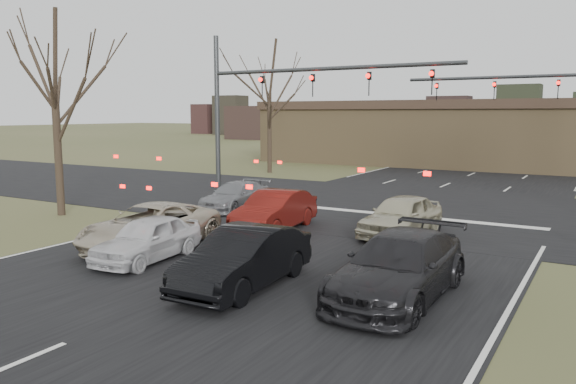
% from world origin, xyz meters
% --- Properties ---
extents(ground, '(360.00, 360.00, 0.00)m').
position_xyz_m(ground, '(0.00, 0.00, 0.00)').
color(ground, '#474D29').
rests_on(ground, ground).
extents(road_main, '(14.00, 300.00, 0.02)m').
position_xyz_m(road_main, '(0.00, 60.00, 0.01)').
color(road_main, black).
rests_on(road_main, ground).
extents(road_cross, '(200.00, 14.00, 0.02)m').
position_xyz_m(road_cross, '(0.00, 15.00, 0.01)').
color(road_cross, black).
rests_on(road_cross, ground).
extents(building, '(42.40, 10.40, 5.30)m').
position_xyz_m(building, '(2.00, 38.00, 2.67)').
color(building, olive).
rests_on(building, ground).
extents(mast_arm_near, '(12.12, 0.24, 8.00)m').
position_xyz_m(mast_arm_near, '(-5.23, 13.00, 5.07)').
color(mast_arm_near, '#383A3D').
rests_on(mast_arm_near, ground).
extents(mast_arm_far, '(11.12, 0.24, 8.00)m').
position_xyz_m(mast_arm_far, '(6.18, 23.00, 5.02)').
color(mast_arm_far, '#383A3D').
rests_on(mast_arm_far, ground).
extents(tree_left_near, '(5.10, 5.10, 8.50)m').
position_xyz_m(tree_left_near, '(-11.50, 6.00, 6.57)').
color(tree_left_near, black).
rests_on(tree_left_near, ground).
extents(tree_left_far, '(5.70, 5.70, 9.50)m').
position_xyz_m(tree_left_far, '(-13.00, 25.00, 7.34)').
color(tree_left_far, black).
rests_on(tree_left_far, ground).
extents(car_silver_suv, '(2.52, 5.15, 1.41)m').
position_xyz_m(car_silver_suv, '(-4.00, 3.52, 0.70)').
color(car_silver_suv, '#BFB39A').
rests_on(car_silver_suv, ground).
extents(car_white_sedan, '(1.88, 3.94, 1.30)m').
position_xyz_m(car_white_sedan, '(-3.00, 2.37, 0.65)').
color(car_white_sedan, silver).
rests_on(car_white_sedan, ground).
extents(car_black_hatch, '(1.78, 4.56, 1.48)m').
position_xyz_m(car_black_hatch, '(0.92, 1.66, 0.74)').
color(car_black_hatch, black).
rests_on(car_black_hatch, ground).
extents(car_charcoal_sedan, '(2.22, 5.23, 1.51)m').
position_xyz_m(car_charcoal_sedan, '(4.48, 2.79, 0.75)').
color(car_charcoal_sedan, black).
rests_on(car_charcoal_sedan, ground).
extents(car_grey_ahead, '(1.92, 4.28, 1.22)m').
position_xyz_m(car_grey_ahead, '(-5.94, 10.86, 0.61)').
color(car_grey_ahead, gray).
rests_on(car_grey_ahead, ground).
extents(car_red_ahead, '(1.88, 4.53, 1.46)m').
position_xyz_m(car_red_ahead, '(-2.03, 7.87, 0.73)').
color(car_red_ahead, '#59110C').
rests_on(car_red_ahead, ground).
extents(car_silver_ahead, '(2.13, 4.40, 1.45)m').
position_xyz_m(car_silver_ahead, '(2.30, 9.28, 0.72)').
color(car_silver_ahead, '#BAB597').
rests_on(car_silver_ahead, ground).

